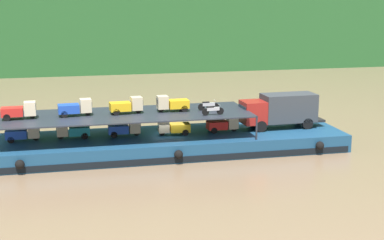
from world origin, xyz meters
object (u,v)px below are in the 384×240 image
object	(u,v)px
cargo_barge	(169,143)
mini_truck_lower_aft	(73,130)
mini_truck_upper_stern	(19,111)
motorcycle_upper_port	(213,110)
mini_truck_upper_fore	(127,105)
mini_truck_lower_mid	(125,128)
motorcycle_upper_centre	(208,105)
mini_truck_lower_fore	(173,127)
mini_truck_upper_bow	(172,103)
mini_truck_lower_bow	(223,124)
covered_lorry	(280,110)
mini_truck_upper_mid	(76,108)
mini_truck_lower_stern	(23,133)

from	to	relation	value
cargo_barge	mini_truck_lower_aft	distance (m)	8.27
mini_truck_upper_stern	motorcycle_upper_port	world-z (taller)	mini_truck_upper_stern
mini_truck_upper_fore	mini_truck_upper_stern	bearing A→B (deg)	-178.54
mini_truck_lower_mid	motorcycle_upper_centre	xyz separation A→B (m)	(7.25, -0.41, 1.74)
mini_truck_lower_fore	mini_truck_upper_fore	world-z (taller)	mini_truck_upper_fore
mini_truck_lower_mid	mini_truck_upper_bow	xyz separation A→B (m)	(4.09, -0.17, 2.00)
mini_truck_lower_fore	mini_truck_upper_bow	world-z (taller)	mini_truck_upper_bow
mini_truck_lower_mid	motorcycle_upper_port	xyz separation A→B (m)	(7.08, -2.47, 1.74)
mini_truck_lower_bow	motorcycle_upper_centre	xyz separation A→B (m)	(-1.35, -0.02, 1.74)
mini_truck_upper_bow	motorcycle_upper_port	world-z (taller)	mini_truck_upper_bow
covered_lorry	mini_truck_lower_aft	xyz separation A→B (m)	(-18.38, 0.33, -1.00)
mini_truck_upper_mid	motorcycle_upper_port	bearing A→B (deg)	-11.54
covered_lorry	mini_truck_upper_bow	xyz separation A→B (m)	(-9.92, -0.01, 1.00)
mini_truck_lower_aft	motorcycle_upper_port	bearing A→B (deg)	-12.94
mini_truck_upper_mid	mini_truck_upper_fore	size ratio (longest dim) A/B	1.00
mini_truck_lower_stern	motorcycle_upper_port	size ratio (longest dim) A/B	1.45
mini_truck_upper_stern	motorcycle_upper_port	size ratio (longest dim) A/B	1.45
mini_truck_lower_stern	mini_truck_lower_fore	bearing A→B (deg)	-3.08
mini_truck_lower_aft	mini_truck_upper_bow	bearing A→B (deg)	-2.26
mini_truck_lower_stern	mini_truck_upper_stern	size ratio (longest dim) A/B	0.99
cargo_barge	motorcycle_upper_centre	xyz separation A→B (m)	(3.50, 0.02, 3.18)
mini_truck_lower_bow	motorcycle_upper_port	world-z (taller)	motorcycle_upper_port
mini_truck_upper_fore	mini_truck_lower_mid	bearing A→B (deg)	128.84
mini_truck_upper_stern	mini_truck_upper_bow	world-z (taller)	same
mini_truck_upper_fore	mini_truck_upper_bow	distance (m)	3.91
mini_truck_lower_aft	mini_truck_lower_mid	xyz separation A→B (m)	(4.37, -0.16, 0.00)
mini_truck_lower_fore	mini_truck_upper_fore	distance (m)	4.42
mini_truck_lower_stern	mini_truck_upper_stern	distance (m)	2.09
cargo_barge	motorcycle_upper_centre	distance (m)	4.73
mini_truck_upper_stern	mini_truck_lower_bow	bearing A→B (deg)	0.19
mini_truck_lower_stern	mini_truck_upper_fore	distance (m)	8.78
cargo_barge	mini_truck_upper_stern	xyz separation A→B (m)	(-12.26, -0.01, 3.44)
mini_truck_upper_mid	motorcycle_upper_port	xyz separation A→B (m)	(11.14, -2.27, -0.26)
mini_truck_lower_aft	mini_truck_lower_bow	distance (m)	12.98
mini_truck_lower_aft	mini_truck_upper_fore	distance (m)	4.99
mini_truck_lower_aft	mini_truck_lower_mid	bearing A→B (deg)	-2.10
mini_truck_lower_mid	mini_truck_lower_aft	bearing A→B (deg)	177.90
mini_truck_lower_fore	covered_lorry	bearing A→B (deg)	2.04
motorcycle_upper_port	mini_truck_lower_aft	bearing A→B (deg)	167.06
mini_truck_upper_mid	mini_truck_upper_bow	bearing A→B (deg)	0.18
mini_truck_lower_aft	mini_truck_upper_stern	xyz separation A→B (m)	(-4.14, -0.61, 2.00)
mini_truck_lower_aft	mini_truck_lower_fore	distance (m)	8.51
mini_truck_lower_stern	mini_truck_upper_mid	size ratio (longest dim) A/B	0.99
mini_truck_lower_fore	mini_truck_upper_stern	world-z (taller)	mini_truck_upper_stern
cargo_barge	mini_truck_lower_mid	xyz separation A→B (m)	(-3.75, 0.43, 1.44)
mini_truck_upper_stern	motorcycle_upper_centre	world-z (taller)	mini_truck_upper_stern
mini_truck_lower_bow	mini_truck_lower_mid	bearing A→B (deg)	177.39
mini_truck_lower_stern	mini_truck_lower_mid	bearing A→B (deg)	-1.03
covered_lorry	mini_truck_upper_fore	bearing A→B (deg)	-179.76
mini_truck_lower_mid	mini_truck_upper_mid	xyz separation A→B (m)	(-4.06, -0.20, 2.00)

